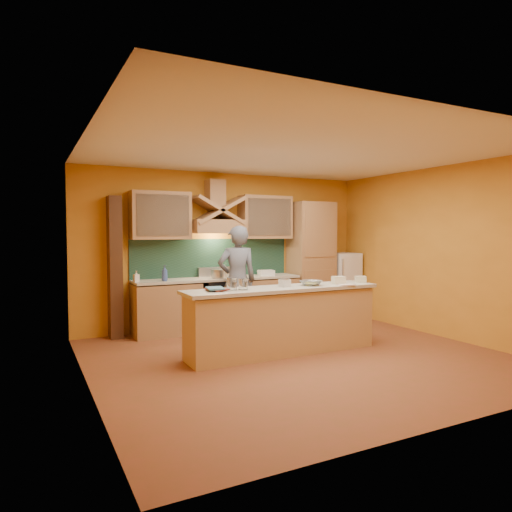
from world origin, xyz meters
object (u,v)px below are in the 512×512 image
stove (219,304)px  fridge (341,285)px  kitchen_scale (285,283)px  mixing_bowl (311,283)px  person (237,280)px

stove → fridge: fridge is taller
kitchen_scale → mixing_bowl: bearing=-14.5°
stove → mixing_bowl: mixing_bowl is taller
person → mixing_bowl: size_ratio=6.05×
stove → kitchen_scale: 1.97m
fridge → person: person is taller
person → kitchen_scale: person is taller
stove → mixing_bowl: size_ratio=2.97×
mixing_bowl → stove: bearing=108.9°
stove → person: bearing=-75.1°
fridge → person: (-2.57, -0.50, 0.26)m
stove → mixing_bowl: 2.10m
kitchen_scale → stove: bearing=89.0°
person → stove: bearing=-66.0°
fridge → stove: bearing=180.0°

